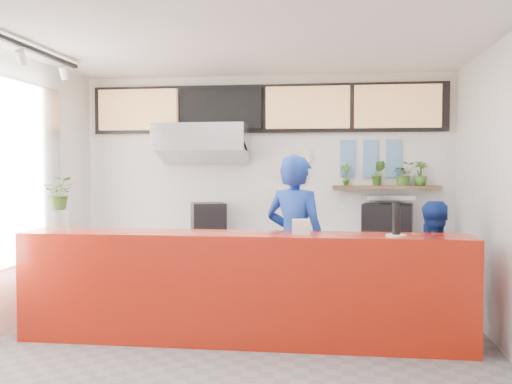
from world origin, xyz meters
The scene contains 42 objects.
floor centered at (0.00, 0.00, 0.00)m, with size 5.00×5.00×0.00m, color slate.
ceiling centered at (0.00, 0.00, 3.00)m, with size 5.00×5.00×0.00m, color silver.
wall_back centered at (0.00, 2.50, 1.50)m, with size 5.00×5.00×0.00m, color white.
service_counter centered at (0.00, 0.40, 0.55)m, with size 4.50×0.60×1.10m, color #B01D0C.
cream_band centered at (0.00, 2.49, 2.60)m, with size 5.00×0.02×0.80m, color beige.
prep_bench centered at (-0.80, 2.20, 0.45)m, with size 1.80×0.60×0.90m, color #B2B5BA.
panini_oven centered at (-0.73, 2.20, 1.09)m, with size 0.43×0.43×0.39m, color black.
extraction_hood centered at (-0.80, 2.15, 2.15)m, with size 1.20×0.70×0.35m, color #B2B5BA.
hood_lip centered at (-0.80, 2.15, 1.95)m, with size 1.20×0.70×0.08m, color #B2B5BA.
right_bench centered at (1.50, 2.20, 0.45)m, with size 1.80×0.60×0.90m, color #B2B5BA.
espresso_machine centered at (1.60, 2.20, 1.10)m, with size 0.61×0.44×0.39m, color black.
espresso_tray centered at (1.60, 2.20, 1.38)m, with size 0.60×0.41×0.06m, color #B1B5B9.
herb_shelf centered at (1.60, 2.40, 1.50)m, with size 1.40×0.18×0.04m, color brown.
menu_board_far_left centered at (-1.75, 2.38, 2.55)m, with size 1.10×0.10×0.55m, color tan.
menu_board_mid_left centered at (-0.59, 2.38, 2.55)m, with size 1.10×0.10×0.55m, color black.
menu_board_mid_right centered at (0.57, 2.38, 2.55)m, with size 1.10×0.10×0.55m, color tan.
menu_board_far_right centered at (1.73, 2.38, 2.55)m, with size 1.10×0.10×0.55m, color tan.
soffit centered at (0.00, 2.46, 2.55)m, with size 4.80×0.04×0.65m, color black.
window_pane centered at (-2.47, 0.30, 1.70)m, with size 0.04×2.20×1.90m, color silver.
window_frame centered at (-2.45, 0.30, 1.70)m, with size 0.03×2.30×2.00m, color #B2B5BA.
track_rail centered at (-2.10, 0.00, 2.94)m, with size 0.05×2.40×0.04m, color black.
dec_plate_a centered at (0.15, 2.47, 1.75)m, with size 0.24×0.24×0.03m, color silver.
dec_plate_b centered at (0.45, 2.47, 1.65)m, with size 0.24×0.24×0.03m, color silver.
dec_plate_c centered at (0.15, 2.47, 1.45)m, with size 0.24×0.24×0.03m, color silver.
dec_plate_d centered at (0.50, 2.47, 1.90)m, with size 0.24×0.24×0.03m, color silver.
photo_frame_a centered at (1.10, 2.48, 2.00)m, with size 0.20×0.02×0.25m, color #598CBF.
photo_frame_b centered at (1.40, 2.48, 2.00)m, with size 0.20×0.02×0.25m, color #598CBF.
photo_frame_c centered at (1.70, 2.48, 2.00)m, with size 0.20×0.02×0.25m, color #598CBF.
photo_frame_d centered at (1.10, 2.48, 1.75)m, with size 0.20×0.02×0.25m, color #598CBF.
photo_frame_e centered at (1.40, 2.48, 1.75)m, with size 0.20×0.02×0.25m, color #598CBF.
photo_frame_f centered at (1.70, 2.48, 1.75)m, with size 0.20×0.02×0.25m, color #598CBF.
staff_center centered at (0.50, 0.93, 0.95)m, with size 0.69×0.45×1.90m, color navy.
staff_right centered at (1.92, 0.90, 0.70)m, with size 0.68×0.53×1.41m, color navy.
herb_a centered at (1.07, 2.40, 1.67)m, with size 0.16×0.11×0.30m, color #376523.
herb_b centered at (1.50, 2.40, 1.69)m, with size 0.18×0.15×0.33m, color #376523.
herb_c centered at (1.82, 2.40, 1.67)m, with size 0.28×0.24×0.31m, color #376523.
herb_d centered at (2.03, 2.40, 1.68)m, with size 0.18×0.16×0.32m, color #376523.
glass_vase centered at (-1.89, 0.34, 1.20)m, with size 0.17×0.17×0.21m, color silver.
basil_vase centered at (-1.89, 0.34, 1.49)m, with size 0.31×0.27×0.35m, color #376523.
napkin_holder centered at (0.59, 0.36, 1.17)m, with size 0.17×0.11×0.15m, color white.
white_plate centered at (1.50, 0.35, 1.11)m, with size 0.20×0.20×0.01m, color white.
pepper_mill centered at (1.50, 0.35, 1.27)m, with size 0.08×0.08×0.31m, color black.
Camera 1 is at (0.87, -5.21, 1.75)m, focal length 40.00 mm.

